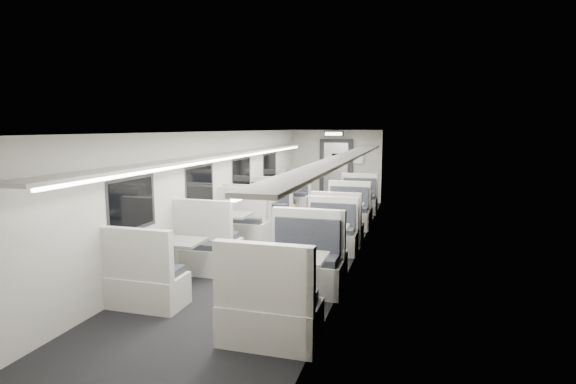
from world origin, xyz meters
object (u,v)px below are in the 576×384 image
Objects in this scene: booth_left_b at (258,216)px; exit_sign at (334,134)px; booth_right_a at (355,204)px; vestibule_door at (336,171)px; booth_right_c at (324,244)px; booth_left_c at (226,233)px; booth_left_d at (175,263)px; booth_right_b at (343,219)px; booth_right_d at (290,284)px; passenger at (289,195)px; booth_left_a at (283,202)px.

exit_sign is (1.00, 4.51, 1.87)m from booth_left_b.
booth_right_a is 1.02× the size of vestibule_door.
vestibule_door is (-1.00, 6.99, 0.67)m from booth_right_c.
booth_left_d is at bearing -90.00° from booth_left_c.
booth_left_b is 2.02m from booth_right_b.
booth_right_d is at bearing -83.87° from vestibule_door.
booth_right_d reaches higher than booth_right_a.
booth_left_d is 2.06m from booth_right_d.
passenger is at bearing 76.17° from booth_left_b.
vestibule_door is at bearing 97.29° from passenger.
booth_left_b is at bearing -102.51° from exit_sign.
exit_sign reaches higher than booth_right_c.
exit_sign is at bearing 98.74° from booth_right_c.
booth_right_a is at bearing 6.52° from booth_left_a.
passenger reaches higher than booth_right_c.
booth_left_d is at bearing -96.86° from exit_sign.
passenger is 0.67× the size of vestibule_door.
booth_left_b is 0.99× the size of booth_right_d.
booth_left_b is 3.81m from booth_left_d.
booth_left_d is (0.00, -1.97, -0.03)m from booth_left_c.
booth_left_b is at bearing -172.61° from booth_right_b.
booth_right_a is at bearing -65.00° from exit_sign.
booth_right_b is at bearing 63.81° from booth_left_d.
exit_sign is (-1.00, 6.50, 1.91)m from booth_right_c.
booth_left_c is at bearing -78.75° from passenger.
booth_right_a is 1.51× the size of passenger.
booth_left_a is at bearing -173.48° from booth_right_a.
booth_right_b is 1.53× the size of passenger.
booth_left_d is 4.53m from booth_right_b.
exit_sign is (-1.00, 2.14, 1.90)m from booth_right_a.
exit_sign reaches higher than booth_right_a.
booth_left_b is 1.62× the size of passenger.
vestibule_door is 1.33m from exit_sign.
booth_right_a is 3.45× the size of exit_sign.
booth_right_b is at bearing 7.39° from booth_left_b.
booth_right_b is at bearing 90.00° from booth_right_d.
booth_left_a is 1.05× the size of booth_right_b.
booth_left_c is 1.08× the size of booth_left_d.
booth_left_a is 2.13m from booth_left_b.
booth_right_a is 1.88m from passenger.
booth_right_b is 1.03× the size of vestibule_door.
booth_right_c is at bearing -47.31° from passenger.
booth_right_b is 4.57m from booth_right_d.
booth_left_a is at bearing 90.00° from booth_left_d.
booth_left_b is 1.07× the size of booth_right_a.
booth_left_b is at bearing -130.24° from booth_right_a.
booth_right_d is (0.00, -2.31, 0.05)m from booth_right_c.
booth_left_d is 0.93× the size of booth_right_d.
booth_left_d is at bearing -116.19° from booth_right_b.
exit_sign is (0.63, 3.02, 1.57)m from passenger.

